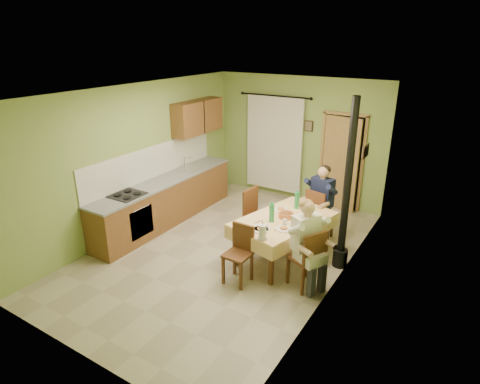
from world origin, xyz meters
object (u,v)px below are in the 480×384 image
Objects in this scene: chair_left at (258,227)px; man_far at (321,194)px; man_right at (307,235)px; chair_near at (238,265)px; chair_right at (305,270)px; stove_flue at (345,209)px; chair_far at (319,223)px; dining_table at (283,238)px.

man_far reaches higher than chair_left.
man_far is 1.69m from man_right.
chair_left is at bearing -73.68° from chair_near.
chair_right is 0.59m from man_right.
man_right reaches higher than chair_near.
chair_right is 0.35× the size of stove_flue.
stove_flue reaches higher than man_right.
chair_far is 1.27m from stove_flue.
dining_table is at bearing 76.35° from chair_right.
chair_far is 0.70× the size of man_far.
man_right reaches higher than dining_table.
man_far and man_right have the same top height.
chair_far is 1.05× the size of chair_near.
man_far is (-0.42, 1.65, 0.59)m from chair_right.
chair_right is at bearing -27.13° from dining_table.
man_far is 1.06m from stove_flue.
dining_table is 1.40× the size of man_far.
chair_near is (-0.28, -1.00, -0.09)m from dining_table.
stove_flue is at bearing 10.60° from chair_right.
stove_flue is at bearing -34.73° from chair_far.
man_far reaches higher than chair_near.
stove_flue is at bearing -35.36° from man_far.
man_right is at bearing 60.43° from chair_left.
stove_flue is at bearing -132.51° from chair_near.
chair_left reaches higher than chair_right.
stove_flue is at bearing 93.69° from chair_left.
chair_near is 0.96× the size of chair_right.
chair_right is 0.96× the size of chair_left.
dining_table is at bearing 76.13° from man_right.
chair_right is at bearing -62.06° from man_far.
dining_table is 1.40× the size of man_right.
dining_table is at bearing -105.12° from chair_near.
dining_table is at bearing -88.71° from chair_far.
man_right is at bearing -62.41° from man_far.
chair_left is (-0.37, 1.31, 0.00)m from chair_near.
chair_far reaches higher than chair_right.
chair_left is (-0.88, -0.75, 0.00)m from chair_far.
dining_table is at bearing 69.12° from chair_left.
stove_flue reaches higher than man_far.
chair_right is at bearing -90.00° from man_right.
man_right is (0.92, 0.43, 0.59)m from chair_near.
chair_far is (0.23, 1.06, -0.09)m from dining_table.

